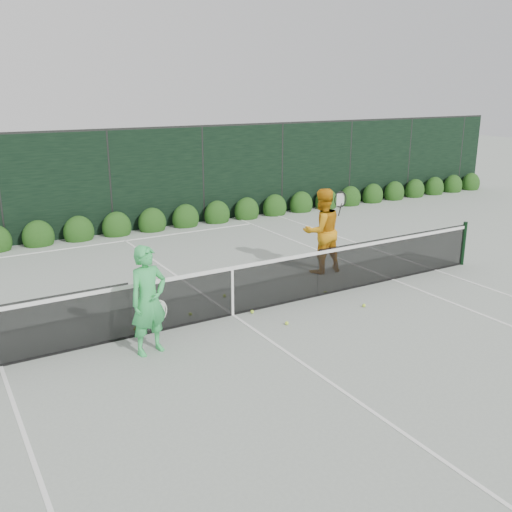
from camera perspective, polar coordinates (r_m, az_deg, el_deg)
ground at (r=10.96m, az=-2.35°, el=-5.93°), size 80.00×80.00×0.00m
tennis_net at (r=10.76m, az=-2.49°, el=-3.34°), size 12.90×0.10×1.07m
player_woman at (r=9.32m, az=-10.70°, el=-4.38°), size 0.74×0.57×1.81m
player_man at (r=13.29m, az=6.60°, el=2.51°), size 1.00×0.80×1.98m
court_lines at (r=10.96m, az=-2.35°, el=-5.90°), size 11.03×23.83×0.01m
windscreen_fence at (r=8.29m, az=6.49°, el=-2.38°), size 32.00×21.07×3.06m
hedge_row at (r=17.24m, az=-13.75°, el=2.80°), size 31.66×0.65×0.94m
tennis_balls at (r=11.13m, az=0.02°, el=-5.37°), size 4.35×1.97×0.07m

